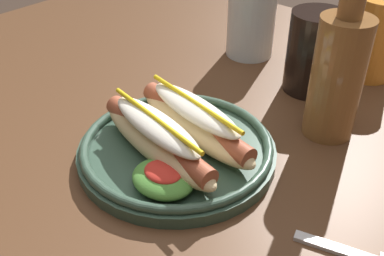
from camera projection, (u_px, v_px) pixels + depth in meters
dining_table at (182, 161)px, 0.74m from camera, size 1.17×1.01×0.74m
hot_dog_plate at (176, 142)px, 0.58m from camera, size 0.26×0.26×0.08m
soda_cup at (315, 52)px, 0.71m from camera, size 0.09×0.09×0.13m
water_cup at (251, 19)px, 0.81m from camera, size 0.09×0.09×0.14m
extra_cup at (375, 39)px, 0.74m from camera, size 0.07×0.07×0.14m
glass_bottle at (338, 72)px, 0.59m from camera, size 0.07×0.07×0.24m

